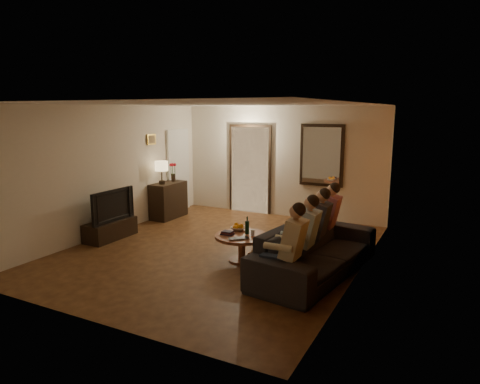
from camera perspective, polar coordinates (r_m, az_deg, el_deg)
The scene contains 33 objects.
floor at distance 7.83m, azimuth -2.98°, elevation -7.74°, with size 5.00×6.00×0.01m, color #3F2110.
ceiling at distance 7.43m, azimuth -3.18°, elevation 11.63°, with size 5.00×6.00×0.01m, color white.
back_wall at distance 10.20m, azimuth 5.46°, elevation 4.05°, with size 5.00×0.02×2.60m, color beige.
front_wall at distance 5.21m, azimuth -19.97°, elevation -3.07°, with size 5.00×0.02×2.60m, color beige.
left_wall at distance 9.03m, azimuth -16.93°, elevation 2.76°, with size 0.02×6.00×2.60m, color beige.
right_wall at distance 6.64m, azimuth 15.90°, elevation 0.06°, with size 0.02×6.00×2.60m, color beige.
orange_accent at distance 6.64m, azimuth 15.82°, elevation 0.07°, with size 0.01×6.00×2.60m, color #BD5920.
kitchen_doorway at distance 10.54m, azimuth 1.35°, elevation 2.94°, with size 1.00×0.06×2.10m, color #FFE0A5.
door_trim at distance 10.53m, azimuth 1.33°, elevation 2.94°, with size 1.12×0.04×2.22m, color black.
fridge_glimpse at distance 10.46m, azimuth 2.59°, elevation 2.04°, with size 0.45×0.03×1.70m, color silver.
mirror_frame at distance 9.82m, azimuth 10.84°, elevation 4.82°, with size 1.00×0.05×1.40m, color black.
mirror_glass at distance 9.79m, azimuth 10.79°, elevation 4.81°, with size 0.86×0.02×1.26m, color white.
white_door at distance 10.80m, azimuth -8.21°, elevation 2.87°, with size 0.06×0.85×2.04m, color white.
framed_art at distance 9.93m, azimuth -11.74°, elevation 6.88°, with size 0.03×0.28×0.24m, color #B28C33.
art_canvas at distance 9.92m, azimuth -11.67°, elevation 6.88°, with size 0.01×0.22×0.18m, color brown.
dresser at distance 10.20m, azimuth -9.52°, elevation -1.08°, with size 0.45×0.94×0.83m, color black.
table_lamp at distance 9.91m, azimuth -10.40°, elevation 2.57°, with size 0.30×0.30×0.54m, color beige, non-canonical shape.
flower_vase at distance 10.26m, azimuth -8.90°, elevation 2.62°, with size 0.14×0.14×0.44m, color red, non-canonical shape.
tv_stand at distance 8.84m, azimuth -16.89°, elevation -4.81°, with size 0.45×1.09×0.36m, color black.
tv at distance 8.73m, azimuth -17.07°, elevation -1.68°, with size 0.14×1.09×0.63m, color black.
sofa at distance 6.73m, azimuth 10.07°, elevation -7.64°, with size 1.02×2.60×0.76m, color black.
person_a at distance 5.88m, azimuth 6.57°, elevation -8.01°, with size 0.60×0.40×1.20m, color tan, non-canonical shape.
person_b at distance 6.42m, azimuth 8.48°, elevation -6.44°, with size 0.60×0.40×1.20m, color tan, non-canonical shape.
person_c at distance 6.97m, azimuth 10.08°, elevation -5.10°, with size 0.60×0.40×1.20m, color tan, non-canonical shape.
person_d at distance 7.53m, azimuth 11.45°, elevation -3.96°, with size 0.60×0.40×1.20m, color tan, non-canonical shape.
dog at distance 7.33m, azimuth 3.61°, elevation -6.76°, with size 0.56×0.24×0.56m, color #9E6849, non-canonical shape.
coffee_table at distance 7.23m, azimuth 0.24°, elevation -7.45°, with size 0.90×0.90×0.45m, color brown.
bowl at distance 7.42m, azimuth -0.23°, elevation -4.89°, with size 0.26×0.26×0.06m, color white.
oranges at distance 7.40m, azimuth -0.23°, elevation -4.39°, with size 0.20×0.20×0.08m, color orange, non-canonical shape.
wine_bottle at distance 7.19m, azimuth 0.96°, elevation -4.40°, with size 0.07×0.07×0.31m, color black, non-canonical shape.
wine_glass at distance 7.12m, azimuth 1.72°, elevation -5.44°, with size 0.06×0.06×0.10m, color silver.
book_stack at distance 7.17m, azimuth -1.70°, elevation -5.44°, with size 0.20×0.15×0.07m, color black, non-canonical shape.
laptop at distance 6.88m, azimuth -0.08°, elevation -6.34°, with size 0.33×0.21×0.03m, color black.
Camera 1 is at (3.75, -6.41, 2.49)m, focal length 32.00 mm.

